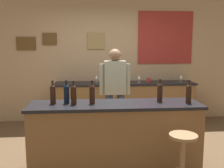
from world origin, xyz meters
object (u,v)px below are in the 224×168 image
(wine_glass_d, at_px, (181,77))
(wine_glass_a, at_px, (96,77))
(wine_glass_b, at_px, (119,78))
(wine_bottle_d, at_px, (92,93))
(wine_bottle_b, at_px, (66,93))
(coffee_mug, at_px, (149,80))
(wine_bottle_e, at_px, (160,92))
(wine_bottle_f, at_px, (189,93))
(wine_bottle_c, at_px, (74,94))
(bartender, at_px, (115,89))
(wine_bottle_a, at_px, (53,94))
(bar_stool, at_px, (183,153))
(wine_glass_c, at_px, (139,77))

(wine_glass_d, bearing_deg, wine_glass_a, 175.97)
(wine_glass_b, bearing_deg, wine_bottle_d, -106.01)
(wine_bottle_b, height_order, coffee_mug, wine_bottle_b)
(wine_bottle_e, height_order, wine_bottle_f, same)
(wine_glass_b, bearing_deg, wine_bottle_f, -71.47)
(wine_glass_d, xyz_separation_m, coffee_mug, (-0.71, 0.01, -0.06))
(wine_bottle_b, bearing_deg, wine_bottle_c, -32.71)
(bartender, xyz_separation_m, wine_bottle_d, (-0.39, -0.98, 0.12))
(coffee_mug, bearing_deg, wine_bottle_d, -120.85)
(wine_bottle_d, bearing_deg, wine_bottle_a, 176.48)
(bar_stool, bearing_deg, wine_bottle_f, 64.41)
(bar_stool, distance_m, wine_glass_c, 2.66)
(wine_bottle_f, xyz_separation_m, wine_glass_d, (0.65, 2.08, -0.05))
(wine_bottle_e, height_order, wine_glass_b, wine_bottle_e)
(wine_bottle_d, bearing_deg, bartender, 68.36)
(wine_bottle_a, distance_m, wine_glass_c, 2.49)
(bar_stool, distance_m, wine_bottle_b, 1.60)
(bartender, height_order, wine_bottle_e, bartender)
(wine_glass_c, bearing_deg, wine_bottle_d, -116.39)
(bartender, bearing_deg, wine_bottle_f, -50.14)
(wine_bottle_b, xyz_separation_m, wine_glass_d, (2.24, 1.97, -0.05))
(wine_glass_a, xyz_separation_m, wine_glass_b, (0.47, -0.15, 0.00))
(wine_glass_b, bearing_deg, coffee_mug, 2.14)
(bar_stool, xyz_separation_m, wine_bottle_e, (-0.11, 0.64, 0.60))
(wine_bottle_b, relative_size, wine_bottle_c, 1.00)
(coffee_mug, bearing_deg, wine_glass_d, -0.49)
(bartender, height_order, wine_bottle_a, bartender)
(wine_bottle_a, distance_m, wine_bottle_b, 0.17)
(wine_bottle_a, xyz_separation_m, wine_bottle_d, (0.51, -0.03, 0.00))
(wine_bottle_a, distance_m, wine_glass_d, 3.12)
(wine_glass_c, bearing_deg, wine_bottle_f, -82.87)
(bartender, xyz_separation_m, wine_bottle_b, (-0.72, -0.94, 0.12))
(wine_bottle_d, bearing_deg, coffee_mug, 59.15)
(bartender, xyz_separation_m, wine_glass_b, (0.18, 1.01, 0.07))
(wine_glass_a, relative_size, wine_glass_d, 1.00)
(wine_bottle_b, height_order, wine_glass_c, wine_bottle_b)
(wine_bottle_b, distance_m, wine_glass_d, 2.99)
(wine_bottle_c, height_order, wine_glass_b, wine_bottle_c)
(wine_glass_a, height_order, coffee_mug, wine_glass_a)
(wine_bottle_a, relative_size, wine_glass_a, 1.97)
(wine_bottle_c, xyz_separation_m, wine_bottle_e, (1.15, 0.07, 0.00))
(wine_bottle_e, height_order, coffee_mug, wine_bottle_e)
(wine_bottle_d, bearing_deg, wine_bottle_f, -3.29)
(wine_bottle_d, relative_size, wine_bottle_f, 1.00)
(wine_bottle_a, xyz_separation_m, wine_glass_c, (1.51, 1.99, -0.05))
(wine_bottle_e, relative_size, wine_glass_a, 1.97)
(bartender, xyz_separation_m, bar_stool, (0.63, -1.56, -0.48))
(wine_bottle_b, relative_size, wine_bottle_f, 1.00)
(wine_bottle_d, distance_m, wine_glass_d, 2.77)
(wine_bottle_d, xyz_separation_m, wine_glass_a, (0.10, 2.14, -0.05))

